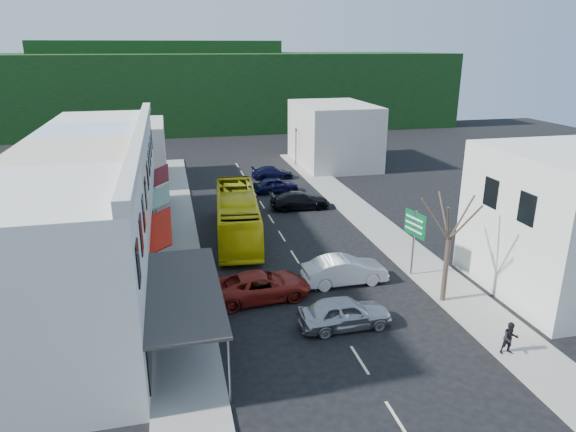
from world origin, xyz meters
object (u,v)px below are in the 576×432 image
at_px(car_white, 345,272).
at_px(car_red, 261,287).
at_px(pedestrian_right, 510,337).
at_px(direction_sign, 413,244).
at_px(pedestrian_left, 171,269).
at_px(bus, 237,217).
at_px(street_tree, 449,240).
at_px(traffic_signal, 296,147).
at_px(car_silver, 345,314).

height_order(car_white, car_red, same).
relative_size(pedestrian_right, direction_sign, 0.41).
xyz_separation_m(pedestrian_left, pedestrian_right, (14.57, -10.92, 0.00)).
distance_m(bus, pedestrian_left, 8.48).
bearing_deg(car_red, pedestrian_right, -134.14).
height_order(bus, street_tree, street_tree).
bearing_deg(traffic_signal, car_silver, 69.79).
bearing_deg(traffic_signal, street_tree, 79.45).
height_order(pedestrian_left, street_tree, street_tree).
bearing_deg(pedestrian_left, pedestrian_right, -139.61).
height_order(pedestrian_right, direction_sign, direction_sign).
bearing_deg(street_tree, pedestrian_left, 158.54).
bearing_deg(street_tree, direction_sign, 93.06).
relative_size(car_white, car_red, 0.96).
height_order(car_white, street_tree, street_tree).
xyz_separation_m(car_silver, car_red, (-3.45, 3.92, 0.00)).
bearing_deg(pedestrian_left, car_red, -134.09).
height_order(car_silver, pedestrian_right, pedestrian_right).
bearing_deg(pedestrian_right, street_tree, 102.62).
distance_m(direction_sign, street_tree, 3.76).
relative_size(car_silver, direction_sign, 1.05).
bearing_deg(car_silver, bus, 12.85).
bearing_deg(pedestrian_left, car_white, -114.94).
xyz_separation_m(bus, traffic_signal, (9.75, 21.61, 0.66)).
distance_m(pedestrian_left, direction_sign, 14.31).
distance_m(bus, car_white, 10.42).
bearing_deg(bus, direction_sign, -39.14).
relative_size(bus, pedestrian_right, 6.82).
bearing_deg(car_red, direction_sign, -90.38).
bearing_deg(car_silver, street_tree, -79.63).
relative_size(car_silver, pedestrian_right, 2.59).
relative_size(car_white, street_tree, 0.61).
xyz_separation_m(car_white, pedestrian_right, (4.69, -8.79, 0.30)).
xyz_separation_m(bus, pedestrian_left, (-4.83, -6.95, -0.55)).
distance_m(bus, car_red, 9.90).
bearing_deg(car_red, bus, -5.11).
height_order(car_red, street_tree, street_tree).
xyz_separation_m(car_silver, car_white, (1.64, 4.70, 0.00)).
bearing_deg(street_tree, car_silver, -168.60).
xyz_separation_m(pedestrian_left, traffic_signal, (14.58, 28.56, 1.21)).
xyz_separation_m(direction_sign, traffic_signal, (0.48, 30.74, 0.12)).
xyz_separation_m(car_red, direction_sign, (9.31, 0.73, 1.39)).
bearing_deg(direction_sign, bus, 124.09).
bearing_deg(traffic_signal, car_white, 71.24).
xyz_separation_m(car_silver, pedestrian_right, (6.33, -4.09, 0.30)).
height_order(bus, pedestrian_right, bus).
relative_size(bus, car_red, 2.52).
relative_size(pedestrian_left, pedestrian_right, 1.00).
bearing_deg(car_red, traffic_signal, -22.13).
bearing_deg(pedestrian_left, car_silver, -142.43).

